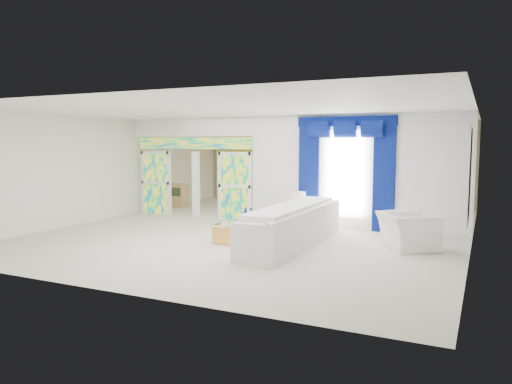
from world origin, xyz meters
The scene contains 22 objects.
floor centered at (0.00, 0.00, 0.00)m, with size 12.00×12.00×0.00m, color #B7AF9E.
dividing_wall centered at (2.15, 1.00, 1.50)m, with size 5.70×0.18×3.00m, color white.
dividing_header centered at (-2.85, 1.00, 2.73)m, with size 4.30×0.18×0.55m, color white.
stained_panel_left centered at (-4.28, 1.00, 1.00)m, with size 0.95×0.04×2.00m, color #994C3F.
stained_panel_right centered at (-1.42, 1.00, 1.00)m, with size 0.95×0.04×2.00m, color #994C3F.
stained_transom centered at (-2.85, 1.00, 2.25)m, with size 4.00×0.05×0.35m, color #994C3F.
window_pane centered at (1.90, 0.90, 1.45)m, with size 1.00×0.02×2.30m, color white.
blue_drape_left centered at (0.90, 0.87, 1.40)m, with size 0.55×0.10×2.80m, color #030947.
blue_drape_right centered at (2.90, 0.87, 1.40)m, with size 0.55×0.10×2.80m, color #030947.
blue_pelmet centered at (1.90, 0.87, 2.82)m, with size 2.60×0.12×0.25m, color #030947.
wall_mirror centered at (4.94, -1.00, 1.55)m, with size 0.04×2.70×1.90m, color white.
gold_curtains centered at (0.00, 5.90, 1.50)m, with size 9.70×0.12×2.90m, color gold.
white_sofa centered at (1.42, -1.66, 0.39)m, with size 0.88×4.09×0.78m, color silver.
coffee_table centered at (0.07, -1.36, 0.21)m, with size 0.63×1.90×0.42m, color gold.
console_table centered at (1.06, 0.47, 0.20)m, with size 1.17×0.37×0.39m, color white.
table_lamp centered at (0.76, 0.47, 0.68)m, with size 0.36×0.36×0.58m, color white.
armchair centered at (3.76, -0.93, 0.38)m, with size 1.18×1.03×0.77m, color silver.
grand_piano centered at (-1.78, 3.98, 0.44)m, with size 1.32×1.73×0.87m, color black.
piano_bench centered at (-1.78, 2.38, 0.16)m, with size 0.99×0.38×0.33m, color black.
tv_console centered at (-4.58, 2.70, 0.41)m, with size 0.56×0.51×0.82m, color tan.
chandelier centered at (-2.30, 3.40, 2.65)m, with size 0.60×0.60×0.60m, color gold.
decanters centered at (0.06, -1.13, 0.52)m, with size 0.22×0.66×0.27m.
Camera 1 is at (5.23, -11.60, 2.27)m, focal length 34.20 mm.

